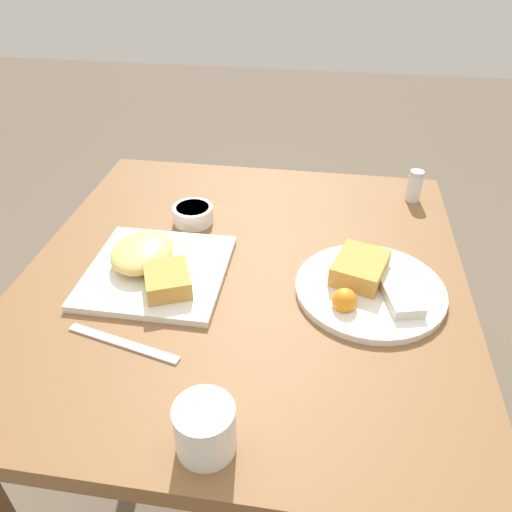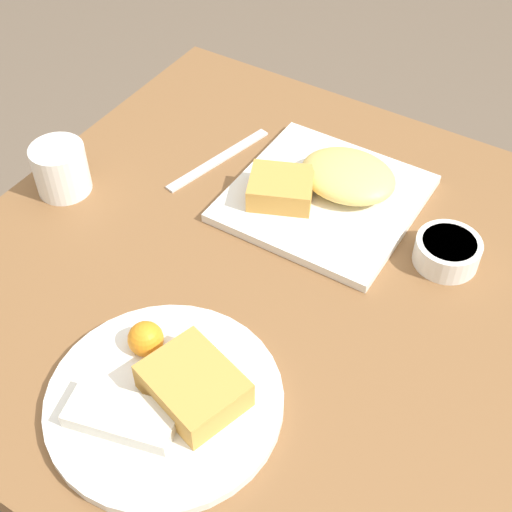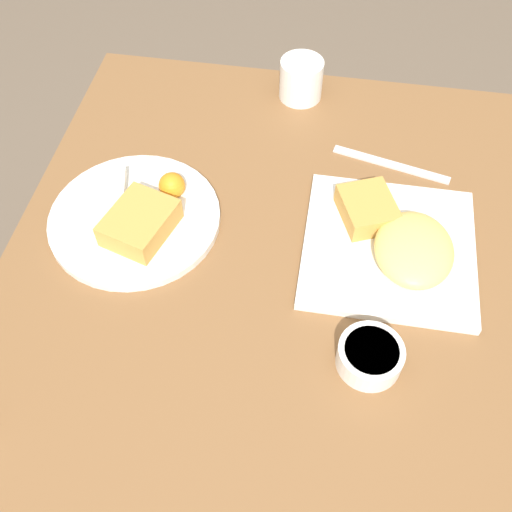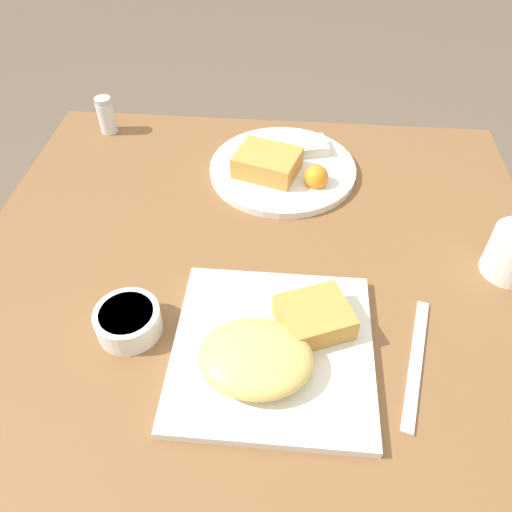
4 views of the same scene
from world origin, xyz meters
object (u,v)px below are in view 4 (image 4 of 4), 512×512
sauce_ramekin (128,321)px  butter_knife (416,361)px  plate_oval_far (282,166)px  salt_shaker (107,117)px  plate_square_near (272,348)px

sauce_ramekin → butter_knife: bearing=-2.9°
plate_oval_far → salt_shaker: size_ratio=3.65×
salt_shaker → butter_knife: bearing=-42.5°
salt_shaker → butter_knife: salt_shaker is taller
plate_square_near → plate_oval_far: 0.41m
salt_shaker → butter_knife: 0.77m
sauce_ramekin → butter_knife: size_ratio=0.44×
butter_knife → salt_shaker: bearing=61.0°
plate_square_near → sauce_ramekin: 0.20m
salt_shaker → butter_knife: size_ratio=0.37×
butter_knife → plate_square_near: bearing=106.1°
salt_shaker → plate_oval_far: bearing=-17.5°
plate_square_near → sauce_ramekin: size_ratio=2.94×
plate_square_near → sauce_ramekin: plate_square_near is taller
plate_oval_far → butter_knife: bearing=-63.9°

